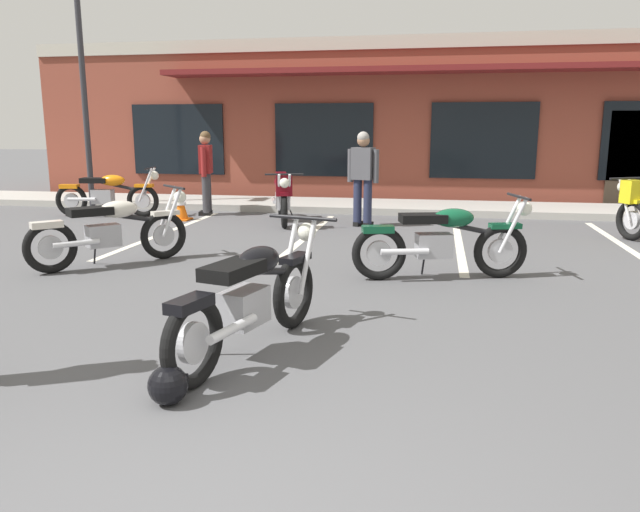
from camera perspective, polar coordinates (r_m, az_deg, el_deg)
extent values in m
plane|color=#515154|center=(5.90, 1.99, -5.43)|extent=(80.00, 80.00, 0.00)
cube|color=#A8A59E|center=(13.41, 7.05, 4.53)|extent=(22.00, 1.80, 0.14)
cube|color=brown|center=(17.46, 8.13, 12.15)|extent=(18.33, 5.56, 3.78)
cube|color=#B2AD9E|center=(14.77, 7.78, 19.02)|extent=(18.33, 0.06, 0.30)
cube|color=black|center=(15.94, -12.96, 10.44)|extent=(2.35, 0.06, 1.70)
cube|color=black|center=(14.86, 0.34, 10.65)|extent=(2.35, 0.06, 1.70)
cube|color=black|center=(14.65, 14.83, 10.25)|extent=(2.35, 0.06, 1.70)
cube|color=#33281E|center=(15.22, 26.99, 7.91)|extent=(1.10, 0.06, 2.10)
cube|color=maroon|center=(14.28, 7.61, 16.66)|extent=(11.00, 0.90, 0.12)
cube|color=silver|center=(10.81, -13.93, 2.17)|extent=(0.12, 4.80, 0.01)
cube|color=silver|center=(10.05, -1.26, 1.81)|extent=(0.12, 4.80, 0.01)
cube|color=silver|center=(9.84, 12.68, 1.31)|extent=(0.12, 4.80, 0.01)
cube|color=silver|center=(10.22, 26.37, 0.74)|extent=(0.12, 4.80, 0.01)
torus|color=black|center=(4.29, -11.62, -7.85)|extent=(0.26, 0.64, 0.64)
cylinder|color=#B7B7BC|center=(4.29, -11.62, -7.85)|extent=(0.13, 0.29, 0.29)
torus|color=black|center=(5.45, -2.45, -3.38)|extent=(0.26, 0.64, 0.64)
cylinder|color=#B7B7BC|center=(5.45, -2.45, -3.38)|extent=(0.13, 0.29, 0.29)
cylinder|color=silver|center=(5.50, -2.82, 0.19)|extent=(0.13, 0.33, 0.66)
cylinder|color=silver|center=(5.42, -1.14, 0.03)|extent=(0.13, 0.33, 0.66)
cylinder|color=black|center=(5.47, -1.62, 3.55)|extent=(0.65, 0.20, 0.03)
sphere|color=silver|center=(5.57, -1.23, 2.23)|extent=(0.21, 0.21, 0.17)
cube|color=black|center=(5.41, -2.28, -0.21)|extent=(0.23, 0.38, 0.06)
cube|color=#9E9EA3|center=(4.76, -7.01, -4.70)|extent=(0.34, 0.45, 0.28)
cylinder|color=silver|center=(4.41, -8.05, -6.64)|extent=(0.21, 0.55, 0.07)
cylinder|color=black|center=(4.87, -5.81, -1.39)|extent=(0.30, 0.93, 0.26)
ellipsoid|color=black|center=(4.87, -5.71, -0.43)|extent=(0.37, 0.53, 0.22)
cube|color=black|center=(4.57, -8.05, -1.29)|extent=(0.40, 0.57, 0.10)
cube|color=black|center=(4.19, -11.94, -4.32)|extent=(0.25, 0.39, 0.08)
cylinder|color=black|center=(4.88, -9.17, -7.55)|extent=(0.14, 0.06, 0.29)
torus|color=black|center=(8.16, -23.62, 0.73)|extent=(0.51, 0.54, 0.64)
cylinder|color=#B7B7BC|center=(8.16, -23.62, 0.73)|extent=(0.24, 0.25, 0.29)
torus|color=black|center=(8.57, -14.24, 1.86)|extent=(0.51, 0.54, 0.64)
cylinder|color=#B7B7BC|center=(8.57, -14.24, 1.86)|extent=(0.24, 0.25, 0.29)
cylinder|color=silver|center=(8.65, -13.96, 4.10)|extent=(0.25, 0.27, 0.66)
cylinder|color=silver|center=(8.48, -13.49, 3.98)|extent=(0.25, 0.27, 0.66)
cylinder|color=black|center=(8.56, -13.34, 6.21)|extent=(0.50, 0.47, 0.03)
sphere|color=silver|center=(8.61, -12.80, 5.33)|extent=(0.24, 0.24, 0.17)
cube|color=beige|center=(8.54, -14.09, 3.87)|extent=(0.35, 0.36, 0.06)
cube|color=#9E9EA3|center=(8.30, -19.38, 1.79)|extent=(0.45, 0.46, 0.28)
cylinder|color=silver|center=(8.08, -21.56, 1.09)|extent=(0.43, 0.45, 0.07)
cylinder|color=black|center=(8.32, -18.17, 3.58)|extent=(0.69, 0.73, 0.26)
ellipsoid|color=beige|center=(8.32, -18.08, 4.13)|extent=(0.52, 0.53, 0.22)
cube|color=black|center=(8.22, -20.46, 3.88)|extent=(0.56, 0.57, 0.10)
cube|color=beige|center=(8.11, -23.92, 2.66)|extent=(0.36, 0.37, 0.08)
cylinder|color=black|center=(8.50, -20.07, 0.18)|extent=(0.11, 0.11, 0.29)
torus|color=black|center=(13.29, -21.96, 4.78)|extent=(0.65, 0.19, 0.64)
cylinder|color=#B7B7BC|center=(13.29, -21.96, 4.78)|extent=(0.29, 0.10, 0.29)
torus|color=black|center=(12.77, -16.03, 4.92)|extent=(0.65, 0.19, 0.64)
cylinder|color=#B7B7BC|center=(12.77, -16.03, 4.92)|extent=(0.29, 0.10, 0.29)
cylinder|color=silver|center=(12.79, -15.56, 6.40)|extent=(0.33, 0.09, 0.66)
cylinder|color=silver|center=(12.62, -15.80, 6.32)|extent=(0.33, 0.09, 0.66)
cylinder|color=black|center=(12.65, -15.41, 7.82)|extent=(0.13, 0.66, 0.03)
sphere|color=silver|center=(12.64, -15.03, 7.20)|extent=(0.19, 0.19, 0.17)
cube|color=orange|center=(12.72, -15.93, 6.27)|extent=(0.38, 0.19, 0.06)
cube|color=#9E9EA3|center=(13.03, -19.41, 5.20)|extent=(0.43, 0.30, 0.28)
cylinder|color=silver|center=(13.05, -21.14, 4.91)|extent=(0.55, 0.15, 0.07)
cylinder|color=black|center=(12.93, -18.65, 6.28)|extent=(0.94, 0.20, 0.26)
ellipsoid|color=orange|center=(12.92, -18.59, 6.63)|extent=(0.51, 0.33, 0.22)
cube|color=black|center=(13.05, -20.08, 6.58)|extent=(0.56, 0.35, 0.10)
cube|color=orange|center=(13.27, -22.13, 5.98)|extent=(0.38, 0.21, 0.08)
cylinder|color=black|center=(13.25, -19.33, 4.17)|extent=(0.04, 0.14, 0.29)
torus|color=black|center=(7.17, 5.48, 0.27)|extent=(0.64, 0.26, 0.64)
cylinder|color=#B7B7BC|center=(7.17, 5.48, 0.27)|extent=(0.29, 0.13, 0.29)
torus|color=black|center=(7.55, 16.30, 0.44)|extent=(0.64, 0.26, 0.64)
cylinder|color=#B7B7BC|center=(7.55, 16.30, 0.44)|extent=(0.29, 0.13, 0.29)
cylinder|color=silver|center=(7.62, 16.91, 2.94)|extent=(0.33, 0.13, 0.66)
cylinder|color=silver|center=(7.45, 17.41, 2.72)|extent=(0.33, 0.13, 0.66)
cylinder|color=black|center=(7.52, 17.87, 5.24)|extent=(0.20, 0.65, 0.03)
sphere|color=silver|center=(7.57, 18.37, 4.17)|extent=(0.21, 0.21, 0.17)
cube|color=#0F4C2D|center=(7.51, 16.72, 2.68)|extent=(0.38, 0.23, 0.06)
cube|color=#9E9EA3|center=(7.29, 10.45, 0.97)|extent=(0.45, 0.34, 0.28)
cylinder|color=silver|center=(7.08, 7.83, 0.40)|extent=(0.55, 0.21, 0.07)
cylinder|color=black|center=(7.31, 12.04, 2.83)|extent=(0.92, 0.31, 0.26)
ellipsoid|color=#0F4C2D|center=(7.30, 12.22, 3.45)|extent=(0.53, 0.38, 0.22)
cube|color=black|center=(7.20, 9.47, 3.45)|extent=(0.58, 0.41, 0.10)
cube|color=#0F4C2D|center=(7.12, 5.36, 2.48)|extent=(0.39, 0.25, 0.08)
cylinder|color=black|center=(7.50, 9.51, -0.73)|extent=(0.06, 0.14, 0.29)
torus|color=black|center=(12.30, -3.65, 5.12)|extent=(0.28, 0.64, 0.64)
cylinder|color=#B7B7BC|center=(12.30, -3.65, 5.12)|extent=(0.14, 0.29, 0.29)
torus|color=black|center=(10.87, -3.33, 4.24)|extent=(0.28, 0.64, 0.64)
cylinder|color=#B7B7BC|center=(10.87, -3.33, 4.24)|extent=(0.14, 0.29, 0.29)
cylinder|color=silver|center=(10.74, -2.85, 5.87)|extent=(0.14, 0.32, 0.66)
cylinder|color=silver|center=(10.73, -3.81, 5.86)|extent=(0.14, 0.32, 0.66)
cylinder|color=black|center=(10.63, -3.33, 7.54)|extent=(0.64, 0.22, 0.03)
sphere|color=silver|center=(10.56, -3.30, 6.75)|extent=(0.21, 0.21, 0.17)
cube|color=maroon|center=(10.80, -3.34, 5.79)|extent=(0.24, 0.39, 0.06)
cube|color=#9E9EA3|center=(11.66, -3.52, 5.14)|extent=(0.34, 0.45, 0.28)
cylinder|color=silver|center=(12.03, -4.27, 5.14)|extent=(0.22, 0.55, 0.07)
cylinder|color=black|center=(11.43, -3.49, 6.22)|extent=(0.33, 0.92, 0.26)
ellipsoid|color=maroon|center=(11.38, -3.49, 6.80)|extent=(0.44, 0.58, 0.26)
cube|color=maroon|center=(10.78, -3.35, 6.53)|extent=(0.34, 0.31, 0.36)
cube|color=black|center=(11.72, -3.57, 7.05)|extent=(0.34, 0.45, 0.10)
cube|color=maroon|center=(12.02, -3.63, 7.35)|extent=(0.28, 0.36, 0.16)
cylinder|color=black|center=(11.77, -2.64, 3.94)|extent=(0.14, 0.06, 0.29)
torus|color=black|center=(10.85, 26.84, 2.97)|extent=(0.38, 0.62, 0.64)
cylinder|color=#B7B7BC|center=(10.85, 26.84, 2.97)|extent=(0.18, 0.28, 0.29)
cylinder|color=silver|center=(10.83, 26.29, 4.72)|extent=(0.19, 0.31, 0.66)
cylinder|color=silver|center=(10.95, 26.99, 4.72)|extent=(0.19, 0.31, 0.66)
cylinder|color=black|center=(10.92, 26.51, 6.44)|extent=(0.60, 0.33, 0.03)
sphere|color=silver|center=(10.99, 26.16, 5.76)|extent=(0.23, 0.23, 0.17)
cube|color=yellow|center=(10.85, 26.84, 4.57)|extent=(0.29, 0.38, 0.06)
cube|color=yellow|center=(10.84, 26.88, 5.31)|extent=(0.36, 0.34, 0.36)
cube|color=black|center=(12.68, -10.59, 3.86)|extent=(0.25, 0.15, 0.08)
cube|color=black|center=(12.88, -10.44, 3.99)|extent=(0.25, 0.15, 0.08)
cylinder|color=#38383D|center=(12.63, -10.48, 5.75)|extent=(0.18, 0.18, 0.80)
cylinder|color=#38383D|center=(12.82, -10.33, 5.85)|extent=(0.18, 0.18, 0.80)
cube|color=maroon|center=(12.68, -10.52, 8.77)|extent=(0.29, 0.42, 0.56)
cylinder|color=maroon|center=(12.43, -10.70, 8.52)|extent=(0.12, 0.12, 0.58)
cylinder|color=maroon|center=(12.92, -10.32, 8.65)|extent=(0.12, 0.12, 0.58)
sphere|color=#A07556|center=(12.66, -10.58, 10.58)|extent=(0.26, 0.26, 0.22)
sphere|color=brown|center=(12.66, -10.55, 10.80)|extent=(0.25, 0.25, 0.21)
cube|color=black|center=(11.19, 3.55, 3.00)|extent=(0.17, 0.26, 0.08)
cube|color=black|center=(11.10, 4.47, 2.92)|extent=(0.17, 0.26, 0.08)
cylinder|color=#232842|center=(11.10, 3.48, 5.12)|extent=(0.19, 0.19, 0.80)
cylinder|color=#232842|center=(11.01, 4.42, 5.05)|extent=(0.19, 0.19, 0.80)
cube|color=#4C4C51|center=(11.00, 4.00, 8.50)|extent=(0.43, 0.33, 0.56)
cylinder|color=#4C4C51|center=(11.11, 2.82, 8.34)|extent=(0.13, 0.13, 0.58)
cylinder|color=#4C4C51|center=(10.89, 5.19, 8.24)|extent=(0.13, 0.13, 0.58)
sphere|color=#A07556|center=(10.98, 4.03, 10.59)|extent=(0.28, 0.28, 0.22)
sphere|color=gray|center=(10.97, 4.01, 10.85)|extent=(0.27, 0.27, 0.21)
sphere|color=black|center=(4.14, -13.85, -11.50)|extent=(0.26, 0.26, 0.26)
cube|color=black|center=(4.23, -13.26, -11.06)|extent=(0.18, 0.03, 0.09)
cube|color=orange|center=(12.17, -12.65, 3.33)|extent=(0.34, 0.34, 0.03)
cone|color=orange|center=(12.14, -12.71, 4.57)|extent=(0.26, 0.26, 0.50)
cylinder|color=white|center=(12.14, -12.72, 4.76)|extent=(0.19, 0.19, 0.06)
cylinder|color=#2D2D33|center=(14.24, -20.94, 13.82)|extent=(0.12, 0.12, 4.87)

